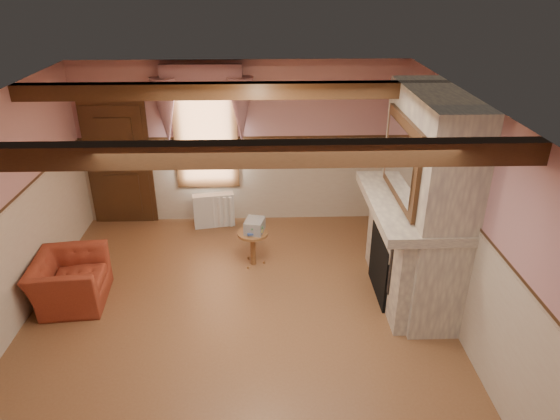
{
  "coord_description": "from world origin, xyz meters",
  "views": [
    {
      "loc": [
        0.38,
        -5.14,
        4.09
      ],
      "look_at": [
        0.58,
        0.8,
        1.21
      ],
      "focal_mm": 32.0,
      "sensor_mm": 36.0,
      "label": 1
    }
  ],
  "objects_px": {
    "armchair": "(70,280)",
    "oil_lamp": "(399,171)",
    "radiator": "(214,210)",
    "mantel_clock": "(399,175)",
    "bowl": "(411,198)",
    "side_table": "(253,248)"
  },
  "relations": [
    {
      "from": "armchair",
      "to": "oil_lamp",
      "type": "relative_size",
      "value": 3.61
    },
    {
      "from": "radiator",
      "to": "mantel_clock",
      "type": "xyz_separation_m",
      "value": [
        2.76,
        -1.48,
        1.22
      ]
    },
    {
      "from": "bowl",
      "to": "oil_lamp",
      "type": "height_order",
      "value": "oil_lamp"
    },
    {
      "from": "radiator",
      "to": "oil_lamp",
      "type": "bearing_deg",
      "value": -37.86
    },
    {
      "from": "radiator",
      "to": "bowl",
      "type": "relative_size",
      "value": 2.18
    },
    {
      "from": "oil_lamp",
      "to": "radiator",
      "type": "bearing_deg",
      "value": 152.6
    },
    {
      "from": "mantel_clock",
      "to": "bowl",
      "type": "bearing_deg",
      "value": -90.0
    },
    {
      "from": "radiator",
      "to": "bowl",
      "type": "height_order",
      "value": "bowl"
    },
    {
      "from": "armchair",
      "to": "oil_lamp",
      "type": "bearing_deg",
      "value": -85.55
    },
    {
      "from": "side_table",
      "to": "oil_lamp",
      "type": "distance_m",
      "value": 2.43
    },
    {
      "from": "radiator",
      "to": "oil_lamp",
      "type": "xyz_separation_m",
      "value": [
        2.76,
        -1.43,
        1.26
      ]
    },
    {
      "from": "side_table",
      "to": "bowl",
      "type": "height_order",
      "value": "bowl"
    },
    {
      "from": "mantel_clock",
      "to": "side_table",
      "type": "bearing_deg",
      "value": 174.79
    },
    {
      "from": "side_table",
      "to": "bowl",
      "type": "bearing_deg",
      "value": -21.75
    },
    {
      "from": "armchair",
      "to": "side_table",
      "type": "bearing_deg",
      "value": -75.08
    },
    {
      "from": "armchair",
      "to": "radiator",
      "type": "bearing_deg",
      "value": -43.51
    },
    {
      "from": "side_table",
      "to": "radiator",
      "type": "relative_size",
      "value": 0.79
    },
    {
      "from": "bowl",
      "to": "mantel_clock",
      "type": "distance_m",
      "value": 0.64
    },
    {
      "from": "radiator",
      "to": "oil_lamp",
      "type": "relative_size",
      "value": 2.5
    },
    {
      "from": "armchair",
      "to": "radiator",
      "type": "relative_size",
      "value": 1.45
    },
    {
      "from": "armchair",
      "to": "side_table",
      "type": "relative_size",
      "value": 1.84
    },
    {
      "from": "oil_lamp",
      "to": "armchair",
      "type": "bearing_deg",
      "value": -170.81
    }
  ]
}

